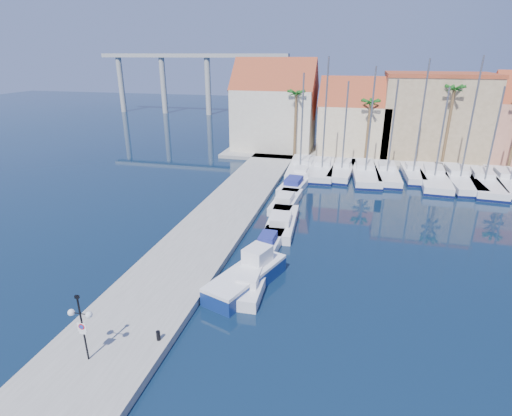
# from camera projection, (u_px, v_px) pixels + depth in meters

# --- Properties ---
(ground) EXTENTS (260.00, 260.00, 0.00)m
(ground) POSITION_uv_depth(u_px,v_px,m) (280.00, 380.00, 18.97)
(ground) COLOR black
(ground) RESTS_ON ground
(quay_west) EXTENTS (6.00, 77.00, 0.50)m
(quay_west) POSITION_uv_depth(u_px,v_px,m) (204.00, 237.00, 33.12)
(quay_west) COLOR gray
(quay_west) RESTS_ON ground
(shore_north) EXTENTS (54.00, 16.00, 0.50)m
(shore_north) POSITION_uv_depth(u_px,v_px,m) (406.00, 155.00, 60.00)
(shore_north) COLOR gray
(shore_north) RESTS_ON ground
(lamp_post) EXTENTS (1.25, 0.38, 3.67)m
(lamp_post) POSITION_uv_depth(u_px,v_px,m) (81.00, 318.00, 18.67)
(lamp_post) COLOR black
(lamp_post) RESTS_ON quay_west
(bollard) EXTENTS (0.22, 0.22, 0.54)m
(bollard) POSITION_uv_depth(u_px,v_px,m) (158.00, 336.00, 20.75)
(bollard) COLOR black
(bollard) RESTS_ON quay_west
(fishing_boat) EXTENTS (4.33, 7.04, 2.34)m
(fishing_boat) POSITION_uv_depth(u_px,v_px,m) (248.00, 275.00, 26.39)
(fishing_boat) COLOR navy
(fishing_boat) RESTS_ON ground
(motorboat_west_0) EXTENTS (2.05, 5.90, 1.40)m
(motorboat_west_0) POSITION_uv_depth(u_px,v_px,m) (251.00, 281.00, 26.25)
(motorboat_west_0) COLOR white
(motorboat_west_0) RESTS_ON ground
(motorboat_west_1) EXTENTS (1.80, 5.28, 1.40)m
(motorboat_west_1) POSITION_uv_depth(u_px,v_px,m) (269.00, 242.00, 31.62)
(motorboat_west_1) COLOR white
(motorboat_west_1) RESTS_ON ground
(motorboat_west_2) EXTENTS (2.76, 7.45, 1.40)m
(motorboat_west_2) POSITION_uv_depth(u_px,v_px,m) (282.00, 222.00, 35.33)
(motorboat_west_2) COLOR white
(motorboat_west_2) RESTS_ON ground
(motorboat_west_3) EXTENTS (2.50, 6.87, 1.40)m
(motorboat_west_3) POSITION_uv_depth(u_px,v_px,m) (286.00, 201.00, 40.41)
(motorboat_west_3) COLOR white
(motorboat_west_3) RESTS_ON ground
(motorboat_west_4) EXTENTS (3.11, 7.62, 1.40)m
(motorboat_west_4) POSITION_uv_depth(u_px,v_px,m) (295.00, 184.00, 45.76)
(motorboat_west_4) COLOR white
(motorboat_west_4) RESTS_ON ground
(motorboat_west_5) EXTENTS (2.17, 6.47, 1.40)m
(motorboat_west_5) POSITION_uv_depth(u_px,v_px,m) (302.00, 173.00, 49.86)
(motorboat_west_5) COLOR white
(motorboat_west_5) RESTS_ON ground
(motorboat_west_6) EXTENTS (2.47, 7.11, 1.40)m
(motorboat_west_6) POSITION_uv_depth(u_px,v_px,m) (307.00, 165.00, 53.50)
(motorboat_west_6) COLOR white
(motorboat_west_6) RESTS_ON ground
(sailboat_0) EXTENTS (3.41, 11.12, 12.34)m
(sailboat_0) POSITION_uv_depth(u_px,v_px,m) (301.00, 167.00, 52.13)
(sailboat_0) COLOR white
(sailboat_0) RESTS_ON ground
(sailboat_1) EXTENTS (3.16, 10.69, 14.19)m
(sailboat_1) POSITION_uv_depth(u_px,v_px,m) (322.00, 169.00, 51.36)
(sailboat_1) COLOR white
(sailboat_1) RESTS_ON ground
(sailboat_2) EXTENTS (3.43, 10.07, 11.47)m
(sailboat_2) POSITION_uv_depth(u_px,v_px,m) (342.00, 170.00, 50.97)
(sailboat_2) COLOR white
(sailboat_2) RESTS_ON ground
(sailboat_3) EXTENTS (4.00, 11.81, 13.17)m
(sailboat_3) POSITION_uv_depth(u_px,v_px,m) (365.00, 172.00, 50.06)
(sailboat_3) COLOR white
(sailboat_3) RESTS_ON ground
(sailboat_4) EXTENTS (3.12, 10.52, 11.76)m
(sailboat_4) POSITION_uv_depth(u_px,v_px,m) (386.00, 173.00, 49.68)
(sailboat_4) COLOR white
(sailboat_4) RESTS_ON ground
(sailboat_5) EXTENTS (2.51, 8.27, 13.98)m
(sailboat_5) POSITION_uv_depth(u_px,v_px,m) (412.00, 173.00, 49.57)
(sailboat_5) COLOR white
(sailboat_5) RESTS_ON ground
(sailboat_6) EXTENTS (3.78, 12.05, 11.06)m
(sailboat_6) POSITION_uv_depth(u_px,v_px,m) (434.00, 177.00, 48.05)
(sailboat_6) COLOR white
(sailboat_6) RESTS_ON ground
(sailboat_7) EXTENTS (3.85, 12.18, 14.32)m
(sailboat_7) POSITION_uv_depth(u_px,v_px,m) (458.00, 178.00, 47.72)
(sailboat_7) COLOR white
(sailboat_7) RESTS_ON ground
(sailboat_8) EXTENTS (4.04, 12.20, 11.25)m
(sailboat_8) POSITION_uv_depth(u_px,v_px,m) (483.00, 181.00, 46.53)
(sailboat_8) COLOR white
(sailboat_8) RESTS_ON ground
(sailboat_9) EXTENTS (3.68, 11.99, 12.91)m
(sailboat_9) POSITION_uv_depth(u_px,v_px,m) (508.00, 181.00, 46.43)
(sailboat_9) COLOR white
(sailboat_9) RESTS_ON ground
(building_0) EXTENTS (12.30, 9.00, 13.50)m
(building_0) POSITION_uv_depth(u_px,v_px,m) (275.00, 109.00, 61.37)
(building_0) COLOR beige
(building_0) RESTS_ON shore_north
(building_1) EXTENTS (10.30, 8.00, 11.00)m
(building_1) POSITION_uv_depth(u_px,v_px,m) (354.00, 120.00, 59.09)
(building_1) COLOR #CEB691
(building_1) RESTS_ON shore_north
(building_2) EXTENTS (14.20, 10.20, 11.50)m
(building_2) POSITION_uv_depth(u_px,v_px,m) (433.00, 115.00, 57.15)
(building_2) COLOR #9A835F
(building_2) RESTS_ON shore_north
(palm_0) EXTENTS (2.60, 2.60, 10.15)m
(palm_0) POSITION_uv_depth(u_px,v_px,m) (296.00, 95.00, 55.01)
(palm_0) COLOR brown
(palm_0) RESTS_ON shore_north
(palm_1) EXTENTS (2.60, 2.60, 9.15)m
(palm_1) POSITION_uv_depth(u_px,v_px,m) (371.00, 104.00, 53.08)
(palm_1) COLOR brown
(palm_1) RESTS_ON shore_north
(palm_2) EXTENTS (2.60, 2.60, 11.15)m
(palm_2) POSITION_uv_depth(u_px,v_px,m) (454.00, 91.00, 50.13)
(palm_2) COLOR brown
(palm_2) RESTS_ON shore_north
(viaduct) EXTENTS (48.00, 2.20, 14.45)m
(viaduct) POSITION_uv_depth(u_px,v_px,m) (188.00, 72.00, 98.26)
(viaduct) COLOR #9E9E99
(viaduct) RESTS_ON ground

